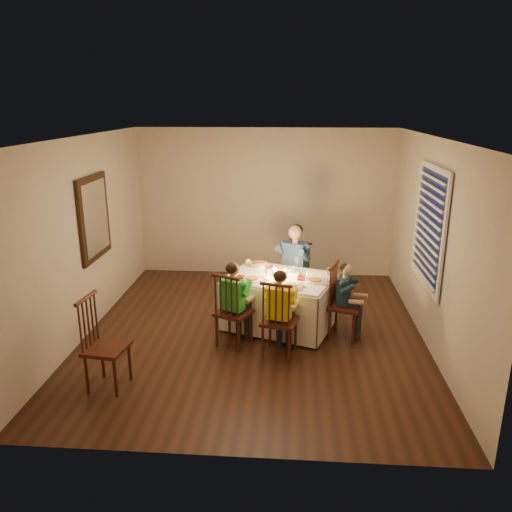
# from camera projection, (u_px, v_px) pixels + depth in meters

# --- Properties ---
(ground) EXTENTS (5.00, 5.00, 0.00)m
(ground) POSITION_uv_depth(u_px,v_px,m) (254.00, 332.00, 6.80)
(ground) COLOR black
(ground) RESTS_ON ground
(wall_left) EXTENTS (0.02, 5.00, 2.60)m
(wall_left) POSITION_uv_depth(u_px,v_px,m) (84.00, 237.00, 6.58)
(wall_left) COLOR beige
(wall_left) RESTS_ON ground
(wall_right) EXTENTS (0.02, 5.00, 2.60)m
(wall_right) POSITION_uv_depth(u_px,v_px,m) (433.00, 244.00, 6.26)
(wall_right) COLOR beige
(wall_right) RESTS_ON ground
(wall_back) EXTENTS (4.50, 0.02, 2.60)m
(wall_back) POSITION_uv_depth(u_px,v_px,m) (265.00, 203.00, 8.80)
(wall_back) COLOR beige
(wall_back) RESTS_ON ground
(ceiling) EXTENTS (5.00, 5.00, 0.00)m
(ceiling) POSITION_uv_depth(u_px,v_px,m) (254.00, 137.00, 6.04)
(ceiling) COLOR white
(ceiling) RESTS_ON wall_back
(dining_table) EXTENTS (1.67, 1.43, 0.71)m
(dining_table) POSITION_uv_depth(u_px,v_px,m) (280.00, 291.00, 6.85)
(dining_table) COLOR white
(dining_table) RESTS_ON ground
(chair_adult) EXTENTS (0.55, 0.54, 1.00)m
(chair_adult) POSITION_uv_depth(u_px,v_px,m) (293.00, 306.00, 7.70)
(chair_adult) COLOR #36130E
(chair_adult) RESTS_ON ground
(chair_near_left) EXTENTS (0.54, 0.53, 1.00)m
(chair_near_left) POSITION_uv_depth(u_px,v_px,m) (234.00, 344.00, 6.48)
(chair_near_left) COLOR #36130E
(chair_near_left) RESTS_ON ground
(chair_near_right) EXTENTS (0.49, 0.48, 1.00)m
(chair_near_right) POSITION_uv_depth(u_px,v_px,m) (279.00, 354.00, 6.23)
(chair_near_right) COLOR #36130E
(chair_near_right) RESTS_ON ground
(chair_end) EXTENTS (0.51, 0.52, 1.00)m
(chair_end) POSITION_uv_depth(u_px,v_px,m) (343.00, 337.00, 6.68)
(chair_end) COLOR #36130E
(chair_end) RESTS_ON ground
(chair_extra) EXTENTS (0.46, 0.48, 1.06)m
(chair_extra) POSITION_uv_depth(u_px,v_px,m) (110.00, 386.00, 5.52)
(chair_extra) COLOR #36130E
(chair_extra) RESTS_ON ground
(adult) EXTENTS (0.62, 0.61, 1.28)m
(adult) POSITION_uv_depth(u_px,v_px,m) (293.00, 306.00, 7.70)
(adult) COLOR #2E4D74
(adult) RESTS_ON ground
(child_green) EXTENTS (0.49, 0.48, 1.12)m
(child_green) POSITION_uv_depth(u_px,v_px,m) (234.00, 344.00, 6.48)
(child_green) COLOR green
(child_green) RESTS_ON ground
(child_yellow) EXTENTS (0.45, 0.43, 1.11)m
(child_yellow) POSITION_uv_depth(u_px,v_px,m) (279.00, 354.00, 6.23)
(child_yellow) COLOR yellow
(child_yellow) RESTS_ON ground
(child_teal) EXTENTS (0.40, 0.41, 1.03)m
(child_teal) POSITION_uv_depth(u_px,v_px,m) (343.00, 337.00, 6.68)
(child_teal) COLOR #172C3B
(child_teal) RESTS_ON ground
(setting_adult) EXTENTS (0.33, 0.33, 0.02)m
(setting_adult) POSITION_uv_depth(u_px,v_px,m) (284.00, 269.00, 7.05)
(setting_adult) COLOR white
(setting_adult) RESTS_ON dining_table
(setting_green) EXTENTS (0.33, 0.33, 0.02)m
(setting_green) POSITION_uv_depth(u_px,v_px,m) (253.00, 279.00, 6.66)
(setting_green) COLOR white
(setting_green) RESTS_ON dining_table
(setting_yellow) EXTENTS (0.33, 0.33, 0.02)m
(setting_yellow) POSITION_uv_depth(u_px,v_px,m) (290.00, 286.00, 6.41)
(setting_yellow) COLOR white
(setting_yellow) RESTS_ON dining_table
(setting_teal) EXTENTS (0.33, 0.33, 0.02)m
(setting_teal) POSITION_uv_depth(u_px,v_px,m) (315.00, 281.00, 6.60)
(setting_teal) COLOR white
(setting_teal) RESTS_ON dining_table
(candle_left) EXTENTS (0.06, 0.06, 0.10)m
(candle_left) POSITION_uv_depth(u_px,v_px,m) (274.00, 272.00, 6.81)
(candle_left) COLOR silver
(candle_left) RESTS_ON dining_table
(candle_right) EXTENTS (0.06, 0.06, 0.10)m
(candle_right) POSITION_uv_depth(u_px,v_px,m) (285.00, 274.00, 6.74)
(candle_right) COLOR silver
(candle_right) RESTS_ON dining_table
(squash) EXTENTS (0.09, 0.09, 0.09)m
(squash) POSITION_uv_depth(u_px,v_px,m) (248.00, 262.00, 7.26)
(squash) COLOR #FFF743
(squash) RESTS_ON dining_table
(orange_fruit) EXTENTS (0.08, 0.08, 0.08)m
(orange_fruit) POSITION_uv_depth(u_px,v_px,m) (299.00, 275.00, 6.72)
(orange_fruit) COLOR orange
(orange_fruit) RESTS_ON dining_table
(serving_bowl) EXTENTS (0.30, 0.30, 0.06)m
(serving_bowl) POSITION_uv_depth(u_px,v_px,m) (259.00, 265.00, 7.18)
(serving_bowl) COLOR white
(serving_bowl) RESTS_ON dining_table
(wall_mirror) EXTENTS (0.06, 0.95, 1.15)m
(wall_mirror) POSITION_uv_depth(u_px,v_px,m) (94.00, 218.00, 6.80)
(wall_mirror) COLOR black
(wall_mirror) RESTS_ON wall_left
(window_blinds) EXTENTS (0.07, 1.34, 1.54)m
(window_blinds) POSITION_uv_depth(u_px,v_px,m) (429.00, 227.00, 6.30)
(window_blinds) COLOR #0D1535
(window_blinds) RESTS_ON wall_right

